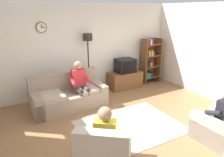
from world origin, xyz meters
TOP-DOWN VIEW (x-y plane):
  - ground_plane at (0.00, 0.00)m, footprint 12.00×12.00m
  - back_wall_assembly at (-0.00, 2.66)m, footprint 6.20×0.17m
  - couch at (-1.02, 1.72)m, footprint 1.92×0.93m
  - tv_stand at (1.08, 2.25)m, footprint 1.10×0.56m
  - tv at (1.08, 2.23)m, footprint 0.60×0.49m
  - bookshelf at (2.15, 2.32)m, footprint 0.68×0.36m
  - floor_lamp at (-0.16, 2.35)m, footprint 0.28×0.28m
  - armchair_near_window at (-1.23, -0.79)m, footprint 1.17×1.18m
  - armchair_near_bookshelf at (1.12, -1.23)m, footprint 0.81×0.89m
  - area_rug at (-0.14, 0.10)m, footprint 2.20×1.70m
  - person_on_couch at (-0.72, 1.61)m, footprint 0.52×0.54m
  - person_in_left_armchair at (-1.18, -0.72)m, footprint 0.62×0.64m
  - person_in_right_armchair at (1.12, -1.14)m, footprint 0.51×0.54m

SIDE VIEW (x-z plane):
  - ground_plane at x=0.00m, z-range 0.00..0.00m
  - area_rug at x=-0.14m, z-range 0.00..0.01m
  - tv_stand at x=1.08m, z-range 0.00..0.55m
  - armchair_near_window at x=-1.23m, z-range -0.16..0.74m
  - armchair_near_bookshelf at x=1.12m, z-range -0.16..0.74m
  - couch at x=-1.02m, z-range -0.14..0.76m
  - person_in_left_armchair at x=-1.18m, z-range 0.04..1.16m
  - person_in_right_armchair at x=1.12m, z-range 0.04..1.16m
  - person_on_couch at x=-0.72m, z-range 0.08..1.32m
  - tv at x=1.08m, z-range 0.55..0.99m
  - bookshelf at x=2.15m, z-range 0.01..1.57m
  - back_wall_assembly at x=0.00m, z-range 0.00..2.70m
  - floor_lamp at x=-0.16m, z-range 0.53..2.38m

